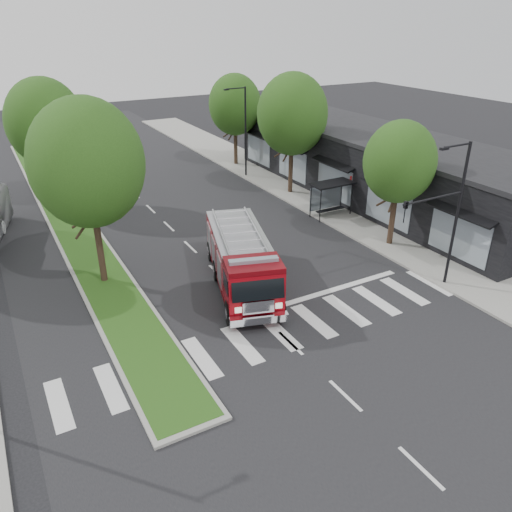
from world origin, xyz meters
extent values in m
plane|color=black|center=(0.00, 0.00, 0.00)|extent=(140.00, 140.00, 0.00)
cube|color=gray|center=(12.50, 10.00, 0.07)|extent=(5.00, 80.00, 0.15)
cube|color=gray|center=(-6.00, 18.00, 0.07)|extent=(3.00, 50.00, 0.14)
cube|color=#194914|center=(-6.00, 18.00, 0.14)|extent=(2.60, 49.50, 0.02)
cube|color=black|center=(17.00, 10.00, 2.50)|extent=(8.00, 30.00, 5.00)
cylinder|color=black|center=(9.80, 7.40, 1.25)|extent=(0.08, 0.08, 2.50)
cylinder|color=black|center=(12.60, 7.40, 1.25)|extent=(0.08, 0.08, 2.50)
cylinder|color=black|center=(9.80, 8.60, 1.25)|extent=(0.08, 0.08, 2.50)
cylinder|color=black|center=(12.60, 8.60, 1.25)|extent=(0.08, 0.08, 2.50)
cube|color=black|center=(11.20, 8.00, 2.55)|extent=(3.20, 1.60, 0.12)
cube|color=#8C99A5|center=(11.20, 8.70, 1.30)|extent=(2.80, 0.04, 1.80)
cube|color=black|center=(11.20, 8.00, 0.55)|extent=(2.40, 0.40, 0.08)
cylinder|color=black|center=(11.50, 2.00, 1.87)|extent=(0.36, 0.36, 3.74)
ellipsoid|color=#13350E|center=(11.50, 2.00, 5.53)|extent=(4.40, 4.40, 5.06)
cylinder|color=black|center=(11.50, 14.00, 2.20)|extent=(0.36, 0.36, 4.40)
ellipsoid|color=#13350E|center=(11.50, 14.00, 6.50)|extent=(5.60, 5.60, 6.44)
cylinder|color=black|center=(11.50, 24.00, 1.98)|extent=(0.36, 0.36, 3.96)
ellipsoid|color=#13350E|center=(11.50, 24.00, 5.85)|extent=(5.00, 5.00, 5.75)
cylinder|color=black|center=(-6.00, 6.00, 2.31)|extent=(0.36, 0.36, 4.62)
ellipsoid|color=#13350E|center=(-6.00, 6.00, 6.83)|extent=(5.80, 5.80, 6.67)
cylinder|color=black|center=(-6.00, 20.00, 2.20)|extent=(0.36, 0.36, 4.40)
ellipsoid|color=#13350E|center=(-6.00, 20.00, 6.50)|extent=(5.60, 5.60, 6.44)
cylinder|color=black|center=(10.50, -3.50, 4.00)|extent=(0.16, 0.16, 8.00)
cylinder|color=black|center=(9.60, -3.50, 7.90)|extent=(1.80, 0.10, 0.10)
cube|color=black|center=(8.70, -3.50, 7.85)|extent=(0.45, 0.20, 0.12)
cylinder|color=black|center=(8.50, -3.50, 5.40)|extent=(4.00, 0.10, 0.10)
imported|color=black|center=(6.70, -3.50, 5.00)|extent=(0.18, 0.22, 1.10)
cylinder|color=black|center=(10.50, 20.00, 4.00)|extent=(0.16, 0.16, 8.00)
cylinder|color=black|center=(9.60, 20.00, 7.90)|extent=(1.80, 0.10, 0.10)
cube|color=black|center=(8.70, 20.00, 7.85)|extent=(0.45, 0.20, 0.12)
cube|color=#61050B|center=(0.59, 1.96, 0.54)|extent=(5.27, 9.45, 0.27)
cube|color=maroon|center=(0.85, 2.79, 1.67)|extent=(4.63, 7.39, 2.16)
cube|color=maroon|center=(-0.41, -1.23, 1.67)|extent=(3.15, 2.66, 2.27)
cube|color=#B2B2B7|center=(0.85, 2.79, 2.81)|extent=(4.63, 7.39, 0.13)
cylinder|color=#B2B2B7|center=(-0.08, 3.08, 3.02)|extent=(2.03, 6.21, 0.11)
cylinder|color=#B2B2B7|center=(1.77, 2.50, 3.02)|extent=(2.03, 6.21, 0.11)
cube|color=silver|center=(-0.77, -2.42, 0.65)|extent=(2.79, 1.19, 0.38)
cube|color=#8C99A5|center=(-0.41, -1.23, 3.13)|extent=(2.38, 1.07, 0.19)
cylinder|color=black|center=(-1.69, -1.17, 0.59)|extent=(0.71, 1.25, 1.19)
cylinder|color=black|center=(0.68, -1.91, 0.59)|extent=(0.71, 1.25, 1.19)
cylinder|color=black|center=(-0.34, 3.16, 0.59)|extent=(0.71, 1.25, 1.19)
cylinder|color=black|center=(2.03, 2.42, 0.59)|extent=(0.71, 1.25, 1.19)
cylinder|color=black|center=(0.43, 5.63, 0.59)|extent=(0.71, 1.25, 1.19)
cylinder|color=black|center=(2.80, 4.89, 0.59)|extent=(0.71, 1.25, 1.19)
camera|label=1|loc=(-10.55, -19.66, 13.59)|focal=35.00mm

